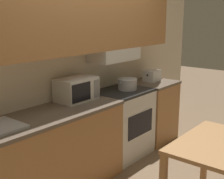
{
  "coord_description": "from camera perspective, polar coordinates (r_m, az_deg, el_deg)",
  "views": [
    {
      "loc": [
        -2.57,
        -2.68,
        1.86
      ],
      "look_at": [
        0.05,
        -0.55,
        1.05
      ],
      "focal_mm": 50.0,
      "sensor_mm": 36.0,
      "label": 1
    }
  ],
  "objects": [
    {
      "name": "dining_table",
      "position": [
        3.09,
        19.01,
        -11.04
      ],
      "size": [
        1.0,
        0.7,
        0.72
      ],
      "color": "#B27F4C",
      "rests_on": "ground_plane"
    },
    {
      "name": "lower_counter_main",
      "position": [
        3.33,
        -11.98,
        -11.83
      ],
      "size": [
        1.82,
        0.63,
        0.9
      ],
      "color": "#B27A47",
      "rests_on": "ground_plane"
    },
    {
      "name": "stove_range",
      "position": [
        4.2,
        1.84,
        -6.11
      ],
      "size": [
        0.76,
        0.6,
        0.9
      ],
      "color": "silver",
      "rests_on": "ground_plane"
    },
    {
      "name": "toaster",
      "position": [
        4.67,
        7.32,
        2.56
      ],
      "size": [
        0.25,
        0.18,
        0.16
      ],
      "color": "silver",
      "rests_on": "lower_counter_right_stub"
    },
    {
      "name": "ground_plane",
      "position": [
        4.15,
        -6.56,
        -13.15
      ],
      "size": [
        16.0,
        16.0,
        0.0
      ],
      "primitive_type": "plane",
      "color": "#7F664C"
    },
    {
      "name": "cooking_pot",
      "position": [
        4.1,
        2.84,
        1.05
      ],
      "size": [
        0.34,
        0.26,
        0.15
      ],
      "color": "#B7BABF",
      "rests_on": "stove_range"
    },
    {
      "name": "microwave",
      "position": [
        3.59,
        -6.55,
        0.07
      ],
      "size": [
        0.46,
        0.32,
        0.26
      ],
      "color": "silver",
      "rests_on": "lower_counter_main"
    },
    {
      "name": "lower_counter_right_stub",
      "position": [
        4.75,
        7.17,
        -3.84
      ],
      "size": [
        0.66,
        0.63,
        0.9
      ],
      "color": "#B27A47",
      "rests_on": "ground_plane"
    },
    {
      "name": "wall_back",
      "position": [
        3.69,
        -6.26,
        8.3
      ],
      "size": [
        5.63,
        0.38,
        2.55
      ],
      "color": "silver",
      "rests_on": "ground_plane"
    }
  ]
}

